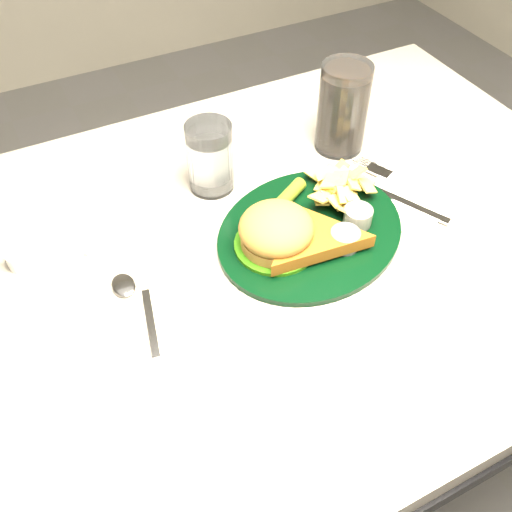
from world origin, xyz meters
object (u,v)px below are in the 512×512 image
Objects in this scene: table at (254,381)px; dinner_plate at (312,218)px; cola_glass at (343,108)px; water_glass at (210,157)px; fork_napkin at (404,200)px.

table is 0.42m from dinner_plate.
cola_glass is (0.16, 0.17, 0.04)m from dinner_plate.
cola_glass reaches higher than water_glass.
dinner_plate is 1.70× the size of fork_napkin.
water_glass is 0.75× the size of cola_glass.
fork_napkin is (0.17, -0.01, -0.03)m from dinner_plate.
water_glass is 0.65× the size of fork_napkin.
table is 0.46m from water_glass.
cola_glass is (0.24, -0.00, 0.02)m from water_glass.
dinner_plate is (0.09, -0.01, 0.41)m from table.
cola_glass is (0.24, 0.15, 0.45)m from table.
table is 10.42× the size of water_glass.
table is at bearing -147.73° from cola_glass.
cola_glass reaches higher than table.
table is 7.81× the size of cola_glass.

